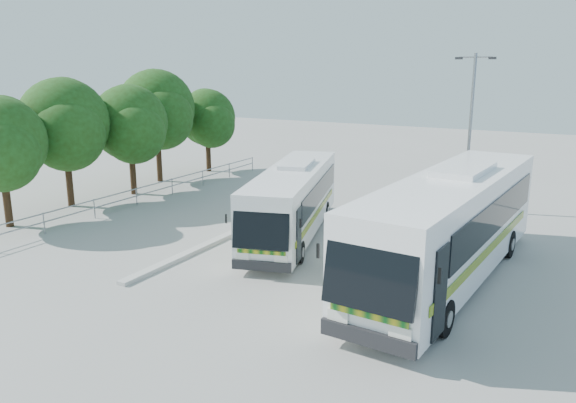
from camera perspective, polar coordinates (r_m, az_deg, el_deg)
The scene contains 11 objects.
ground at distance 23.89m, azimuth -2.43°, elevation -4.79°, with size 100.00×100.00×0.00m, color gray.
kerb_divider at distance 26.65m, azimuth -4.46°, elevation -2.67°, with size 0.40×16.00×0.15m, color #B2B2AD.
railing at distance 32.64m, azimuth -13.96°, elevation 1.23°, with size 0.06×22.00×1.00m.
tree_far_a at distance 29.39m, azimuth -27.16°, elevation 5.37°, with size 4.75×4.49×6.20m.
tree_far_b at distance 32.32m, azimuth -21.72°, elevation 7.42°, with size 5.33×5.03×6.96m.
tree_far_c at distance 34.34m, azimuth -15.71°, elevation 7.68°, with size 4.97×4.69×6.49m.
tree_far_d at distance 37.80m, azimuth -13.14°, elevation 9.19°, with size 5.62×5.30×7.33m.
tree_far_e at distance 40.92m, azimuth -8.14°, elevation 8.43°, with size 4.54×4.28×5.92m.
coach_main at distance 25.18m, azimuth 0.48°, elevation 0.18°, with size 5.17×11.23×3.07m.
coach_adjacent at distance 20.66m, azimuth 16.18°, elevation -2.30°, with size 3.85×13.81×3.78m.
lamppost at distance 30.59m, azimuth 18.02°, elevation 7.29°, with size 1.99×0.23×8.15m.
Camera 1 is at (11.72, -19.39, 7.60)m, focal length 35.00 mm.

